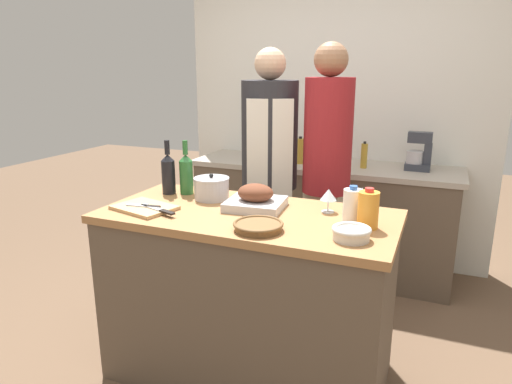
{
  "coord_description": "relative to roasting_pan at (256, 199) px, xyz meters",
  "views": [
    {
      "loc": [
        0.87,
        -1.98,
        1.62
      ],
      "look_at": [
        0.0,
        0.11,
        1.0
      ],
      "focal_mm": 32.0,
      "sensor_mm": 36.0,
      "label": 1
    }
  ],
  "objects": [
    {
      "name": "person_cook_guest",
      "position": [
        0.19,
        0.72,
        0.03
      ],
      "size": [
        0.3,
        0.3,
        1.78
      ],
      "rotation": [
        0.0,
        0.0,
        -0.19
      ],
      "color": "beige",
      "rests_on": "ground_plane"
    },
    {
      "name": "wine_glass_left",
      "position": [
        0.36,
        0.08,
        0.04
      ],
      "size": [
        0.08,
        0.08,
        0.12
      ],
      "color": "silver",
      "rests_on": "kitchen_island"
    },
    {
      "name": "knife_chef",
      "position": [
        -0.41,
        -0.26,
        -0.03
      ],
      "size": [
        0.24,
        0.11,
        0.01
      ],
      "color": "#B7B7BC",
      "rests_on": "cutting_board"
    },
    {
      "name": "kitchen_island",
      "position": [
        -0.01,
        -0.08,
        -0.51
      ],
      "size": [
        1.47,
        0.71,
        0.92
      ],
      "color": "brown",
      "rests_on": "ground_plane"
    },
    {
      "name": "condiment_bottle_short",
      "position": [
        -0.09,
        1.58,
        0.01
      ],
      "size": [
        0.06,
        0.06,
        0.2
      ],
      "color": "maroon",
      "rests_on": "back_counter"
    },
    {
      "name": "condiment_bottle_extra",
      "position": [
        -0.18,
        1.36,
        0.01
      ],
      "size": [
        0.06,
        0.06,
        0.22
      ],
      "color": "#B28E2D",
      "rests_on": "back_counter"
    },
    {
      "name": "juice_jug",
      "position": [
        0.58,
        -0.09,
        0.04
      ],
      "size": [
        0.09,
        0.09,
        0.19
      ],
      "color": "orange",
      "rests_on": "kitchen_island"
    },
    {
      "name": "milk_jug",
      "position": [
        0.5,
        -0.01,
        0.03
      ],
      "size": [
        0.09,
        0.09,
        0.17
      ],
      "color": "white",
      "rests_on": "kitchen_island"
    },
    {
      "name": "knife_paring",
      "position": [
        -0.51,
        -0.24,
        -0.03
      ],
      "size": [
        0.18,
        0.05,
        0.01
      ],
      "color": "#B7B7BC",
      "rests_on": "cutting_board"
    },
    {
      "name": "back_wall",
      "position": [
        -0.01,
        1.78,
        0.3
      ],
      "size": [
        2.6,
        0.1,
        2.55
      ],
      "color": "silver",
      "rests_on": "ground_plane"
    },
    {
      "name": "ground_plane",
      "position": [
        -0.01,
        -0.08,
        -0.97
      ],
      "size": [
        12.0,
        12.0,
        0.0
      ],
      "primitive_type": "plane",
      "color": "brown"
    },
    {
      "name": "cutting_board",
      "position": [
        -0.52,
        -0.23,
        -0.04
      ],
      "size": [
        0.34,
        0.28,
        0.02
      ],
      "color": "tan",
      "rests_on": "kitchen_island"
    },
    {
      "name": "roasting_pan",
      "position": [
        0.0,
        0.0,
        0.0
      ],
      "size": [
        0.31,
        0.28,
        0.13
      ],
      "color": "#BCBCC1",
      "rests_on": "kitchen_island"
    },
    {
      "name": "stand_mixer",
      "position": [
        0.7,
        1.47,
        0.03
      ],
      "size": [
        0.18,
        0.14,
        0.28
      ],
      "color": "#333842",
      "rests_on": "back_counter"
    },
    {
      "name": "person_cook_aproned",
      "position": [
        -0.21,
        0.74,
        -0.01
      ],
      "size": [
        0.39,
        0.41,
        1.75
      ],
      "rotation": [
        0.0,
        0.0,
        0.37
      ],
      "color": "beige",
      "rests_on": "ground_plane"
    },
    {
      "name": "wine_bottle_green",
      "position": [
        -0.47,
        0.11,
        0.07
      ],
      "size": [
        0.08,
        0.08,
        0.31
      ],
      "color": "#28662D",
      "rests_on": "kitchen_island"
    },
    {
      "name": "condiment_bottle_tall",
      "position": [
        0.31,
        1.39,
        0.01
      ],
      "size": [
        0.05,
        0.05,
        0.2
      ],
      "color": "#B28E2D",
      "rests_on": "back_counter"
    },
    {
      "name": "stock_pot",
      "position": [
        -0.29,
        0.07,
        0.01
      ],
      "size": [
        0.2,
        0.2,
        0.14
      ],
      "color": "#B7B7BC",
      "rests_on": "kitchen_island"
    },
    {
      "name": "wine_glass_right",
      "position": [
        0.51,
        0.16,
        0.04
      ],
      "size": [
        0.08,
        0.08,
        0.12
      ],
      "color": "silver",
      "rests_on": "kitchen_island"
    },
    {
      "name": "wine_bottle_dark",
      "position": [
        -0.57,
        0.08,
        0.07
      ],
      "size": [
        0.08,
        0.08,
        0.31
      ],
      "color": "black",
      "rests_on": "kitchen_island"
    },
    {
      "name": "back_counter",
      "position": [
        -0.01,
        1.43,
        -0.53
      ],
      "size": [
        2.1,
        0.6,
        0.89
      ],
      "color": "brown",
      "rests_on": "ground_plane"
    },
    {
      "name": "mixing_bowl",
      "position": [
        0.54,
        -0.26,
        -0.02
      ],
      "size": [
        0.17,
        0.17,
        0.06
      ],
      "color": "beige",
      "rests_on": "kitchen_island"
    },
    {
      "name": "wicker_basket",
      "position": [
        0.14,
        -0.3,
        -0.03
      ],
      "size": [
        0.23,
        0.23,
        0.04
      ],
      "color": "brown",
      "rests_on": "kitchen_island"
    }
  ]
}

